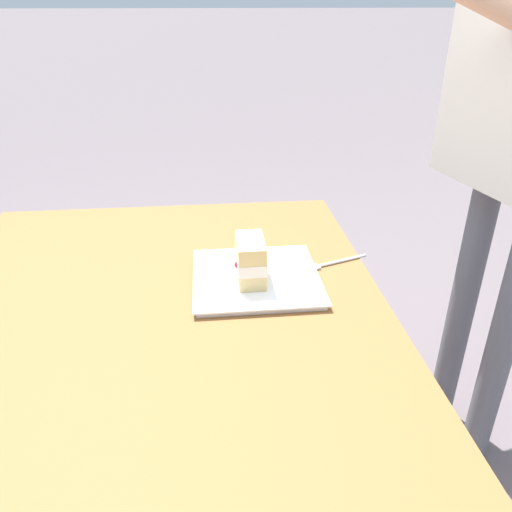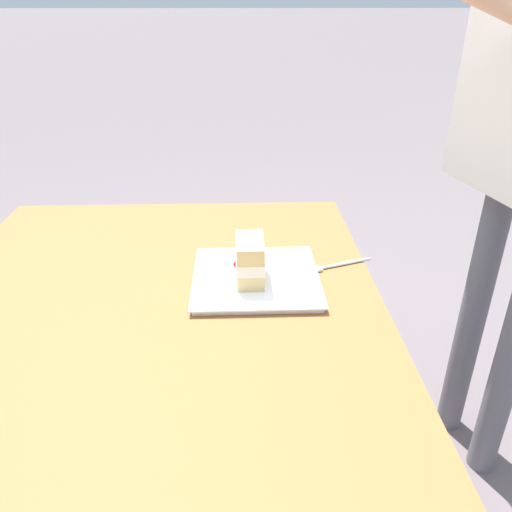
# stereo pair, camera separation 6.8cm
# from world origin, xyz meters

# --- Properties ---
(patio_table) EXTENTS (1.39, 1.02, 0.70)m
(patio_table) POSITION_xyz_m (0.00, 0.00, 0.61)
(patio_table) COLOR brown
(patio_table) RESTS_ON ground
(dessert_plate) EXTENTS (0.29, 0.29, 0.02)m
(dessert_plate) POSITION_xyz_m (-0.19, 0.23, 0.71)
(dessert_plate) COLOR white
(dessert_plate) RESTS_ON patio_table
(cake_slice) EXTENTS (0.12, 0.07, 0.10)m
(cake_slice) POSITION_xyz_m (-0.17, 0.22, 0.77)
(cake_slice) COLOR #E0C17A
(cake_slice) RESTS_ON dessert_plate
(dessert_fork) EXTENTS (0.07, 0.17, 0.01)m
(dessert_fork) POSITION_xyz_m (-0.25, 0.43, 0.70)
(dessert_fork) COLOR silver
(dessert_fork) RESTS_ON patio_table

